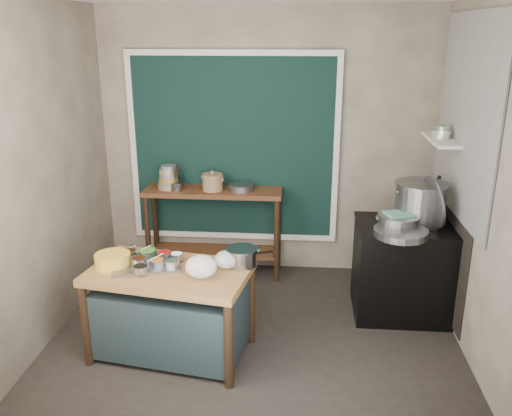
# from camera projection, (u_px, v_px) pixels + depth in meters

# --- Properties ---
(floor) EXTENTS (3.50, 3.00, 0.02)m
(floor) POSITION_uv_depth(u_px,v_px,m) (254.00, 337.00, 4.73)
(floor) COLOR black
(floor) RESTS_ON ground
(back_wall) EXTENTS (3.50, 0.02, 2.80)m
(back_wall) POSITION_uv_depth(u_px,v_px,m) (267.00, 144.00, 5.72)
(back_wall) COLOR gray
(back_wall) RESTS_ON floor
(left_wall) EXTENTS (0.02, 3.00, 2.80)m
(left_wall) POSITION_uv_depth(u_px,v_px,m) (41.00, 177.00, 4.43)
(left_wall) COLOR gray
(left_wall) RESTS_ON floor
(right_wall) EXTENTS (0.02, 3.00, 2.80)m
(right_wall) POSITION_uv_depth(u_px,v_px,m) (483.00, 187.00, 4.15)
(right_wall) COLOR gray
(right_wall) RESTS_ON floor
(curtain_panel) EXTENTS (2.10, 0.02, 1.90)m
(curtain_panel) POSITION_uv_depth(u_px,v_px,m) (234.00, 149.00, 5.73)
(curtain_panel) COLOR black
(curtain_panel) RESTS_ON back_wall
(curtain_frame) EXTENTS (2.22, 0.03, 2.02)m
(curtain_frame) POSITION_uv_depth(u_px,v_px,m) (233.00, 149.00, 5.72)
(curtain_frame) COLOR beige
(curtain_frame) RESTS_ON back_wall
(tile_panel) EXTENTS (0.02, 1.70, 1.70)m
(tile_panel) POSITION_uv_depth(u_px,v_px,m) (466.00, 117.00, 4.53)
(tile_panel) COLOR #B2B2AA
(tile_panel) RESTS_ON right_wall
(soot_patch) EXTENTS (0.01, 1.30, 1.30)m
(soot_patch) POSITION_uv_depth(u_px,v_px,m) (448.00, 241.00, 4.99)
(soot_patch) COLOR black
(soot_patch) RESTS_ON right_wall
(wall_shelf) EXTENTS (0.22, 0.70, 0.03)m
(wall_shelf) POSITION_uv_depth(u_px,v_px,m) (442.00, 140.00, 4.90)
(wall_shelf) COLOR beige
(wall_shelf) RESTS_ON right_wall
(prep_table) EXTENTS (1.35, 0.92, 0.75)m
(prep_table) POSITION_uv_depth(u_px,v_px,m) (171.00, 312.00, 4.38)
(prep_table) COLOR brown
(prep_table) RESTS_ON floor
(back_counter) EXTENTS (1.45, 0.40, 0.95)m
(back_counter) POSITION_uv_depth(u_px,v_px,m) (214.00, 232.00, 5.84)
(back_counter) COLOR #523017
(back_counter) RESTS_ON floor
(stove_block) EXTENTS (0.90, 0.68, 0.85)m
(stove_block) POSITION_uv_depth(u_px,v_px,m) (405.00, 271.00, 5.01)
(stove_block) COLOR black
(stove_block) RESTS_ON floor
(stove_top) EXTENTS (0.92, 0.69, 0.03)m
(stove_top) POSITION_uv_depth(u_px,v_px,m) (409.00, 226.00, 4.87)
(stove_top) COLOR black
(stove_top) RESTS_ON stove_block
(condiment_tray) EXTENTS (0.61, 0.51, 0.02)m
(condiment_tray) POSITION_uv_depth(u_px,v_px,m) (146.00, 265.00, 4.33)
(condiment_tray) COLOR gray
(condiment_tray) RESTS_ON prep_table
(condiment_bowls) EXTENTS (0.55, 0.43, 0.06)m
(condiment_bowls) POSITION_uv_depth(u_px,v_px,m) (146.00, 259.00, 4.35)
(condiment_bowls) COLOR gray
(condiment_bowls) RESTS_ON condiment_tray
(yellow_basin) EXTENTS (0.35, 0.35, 0.11)m
(yellow_basin) POSITION_uv_depth(u_px,v_px,m) (113.00, 260.00, 4.30)
(yellow_basin) COLOR gold
(yellow_basin) RESTS_ON prep_table
(saucepan) EXTENTS (0.34, 0.34, 0.15)m
(saucepan) POSITION_uv_depth(u_px,v_px,m) (241.00, 257.00, 4.33)
(saucepan) COLOR gray
(saucepan) RESTS_ON prep_table
(plastic_bag_a) EXTENTS (0.27, 0.24, 0.18)m
(plastic_bag_a) POSITION_uv_depth(u_px,v_px,m) (201.00, 267.00, 4.10)
(plastic_bag_a) COLOR white
(plastic_bag_a) RESTS_ON prep_table
(plastic_bag_b) EXTENTS (0.22, 0.20, 0.15)m
(plastic_bag_b) POSITION_uv_depth(u_px,v_px,m) (227.00, 260.00, 4.27)
(plastic_bag_b) COLOR white
(plastic_bag_b) RESTS_ON prep_table
(bowl_stack) EXTENTS (0.22, 0.22, 0.25)m
(bowl_stack) POSITION_uv_depth(u_px,v_px,m) (168.00, 179.00, 5.69)
(bowl_stack) COLOR tan
(bowl_stack) RESTS_ON back_counter
(utensil_cup) EXTENTS (0.18, 0.18, 0.08)m
(utensil_cup) POSITION_uv_depth(u_px,v_px,m) (177.00, 186.00, 5.65)
(utensil_cup) COLOR gray
(utensil_cup) RESTS_ON back_counter
(ceramic_crock) EXTENTS (0.30, 0.30, 0.15)m
(ceramic_crock) POSITION_uv_depth(u_px,v_px,m) (213.00, 183.00, 5.64)
(ceramic_crock) COLOR brown
(ceramic_crock) RESTS_ON back_counter
(wide_bowl) EXTENTS (0.31, 0.31, 0.07)m
(wide_bowl) POSITION_uv_depth(u_px,v_px,m) (241.00, 187.00, 5.65)
(wide_bowl) COLOR gray
(wide_bowl) RESTS_ON back_counter
(stock_pot) EXTENTS (0.61, 0.61, 0.37)m
(stock_pot) POSITION_uv_depth(u_px,v_px,m) (420.00, 203.00, 4.87)
(stock_pot) COLOR gray
(stock_pot) RESTS_ON stove_top
(pot_lid) EXTENTS (0.18, 0.49, 0.47)m
(pot_lid) POSITION_uv_depth(u_px,v_px,m) (434.00, 202.00, 4.75)
(pot_lid) COLOR gray
(pot_lid) RESTS_ON stove_top
(steamer) EXTENTS (0.45, 0.45, 0.12)m
(steamer) POSITION_uv_depth(u_px,v_px,m) (399.00, 221.00, 4.77)
(steamer) COLOR gray
(steamer) RESTS_ON stove_top
(green_cloth) EXTENTS (0.29, 0.25, 0.02)m
(green_cloth) POSITION_uv_depth(u_px,v_px,m) (399.00, 214.00, 4.75)
(green_cloth) COLOR #67AF82
(green_cloth) RESTS_ON steamer
(shallow_pan) EXTENTS (0.46, 0.46, 0.06)m
(shallow_pan) POSITION_uv_depth(u_px,v_px,m) (401.00, 233.00, 4.59)
(shallow_pan) COLOR gray
(shallow_pan) RESTS_ON stove_top
(shelf_bowl_stack) EXTENTS (0.14, 0.14, 0.11)m
(shelf_bowl_stack) POSITION_uv_depth(u_px,v_px,m) (443.00, 133.00, 4.87)
(shelf_bowl_stack) COLOR silver
(shelf_bowl_stack) RESTS_ON wall_shelf
(shelf_bowl_green) EXTENTS (0.14, 0.14, 0.04)m
(shelf_bowl_green) POSITION_uv_depth(u_px,v_px,m) (438.00, 133.00, 5.03)
(shelf_bowl_green) COLOR gray
(shelf_bowl_green) RESTS_ON wall_shelf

